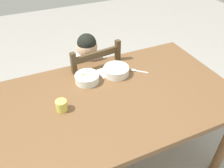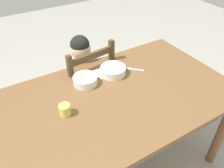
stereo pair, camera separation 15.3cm
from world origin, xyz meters
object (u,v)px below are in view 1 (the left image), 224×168
at_px(dining_table, 117,106).
at_px(spoon, 136,71).
at_px(drinking_cup, 62,106).
at_px(child_figure, 90,71).
at_px(dining_chair, 91,87).
at_px(bowl_of_peas, 116,70).
at_px(bowl_of_carrots, 87,78).

xyz_separation_m(dining_table, spoon, (0.25, 0.20, 0.10)).
bearing_deg(drinking_cup, dining_table, -2.15).
xyz_separation_m(child_figure, spoon, (0.27, -0.32, 0.13)).
xyz_separation_m(dining_chair, bowl_of_peas, (0.11, -0.30, 0.34)).
bearing_deg(dining_chair, bowl_of_peas, -70.13).
bearing_deg(child_figure, dining_chair, 54.84).
bearing_deg(bowl_of_peas, drinking_cup, -155.55).
bearing_deg(spoon, drinking_cup, -163.35).
bearing_deg(child_figure, drinking_cup, -124.93).
bearing_deg(dining_chair, bowl_of_carrots, -111.87).
bearing_deg(bowl_of_carrots, bowl_of_peas, -0.02).
bearing_deg(child_figure, bowl_of_peas, -68.57).
relative_size(dining_table, child_figure, 1.61).
bearing_deg(drinking_cup, dining_chair, 55.06).
distance_m(child_figure, spoon, 0.44).
relative_size(child_figure, bowl_of_carrots, 5.70).
relative_size(dining_chair, bowl_of_peas, 4.99).
height_order(dining_chair, drinking_cup, dining_chair).
distance_m(spoon, drinking_cup, 0.65).
relative_size(child_figure, bowl_of_peas, 5.17).
bearing_deg(spoon, bowl_of_peas, 170.47).
distance_m(dining_chair, bowl_of_carrots, 0.47).
distance_m(dining_table, dining_chair, 0.57).
distance_m(bowl_of_carrots, spoon, 0.39).
xyz_separation_m(dining_chair, child_figure, (-0.01, -0.01, 0.18)).
relative_size(bowl_of_carrots, drinking_cup, 2.42).
xyz_separation_m(dining_chair, bowl_of_carrots, (-0.12, -0.30, 0.34)).
relative_size(child_figure, spoon, 8.47).
height_order(dining_chair, bowl_of_peas, dining_chair).
distance_m(bowl_of_peas, drinking_cup, 0.51).
height_order(bowl_of_peas, drinking_cup, drinking_cup).
xyz_separation_m(dining_chair, spoon, (0.26, -0.33, 0.31)).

